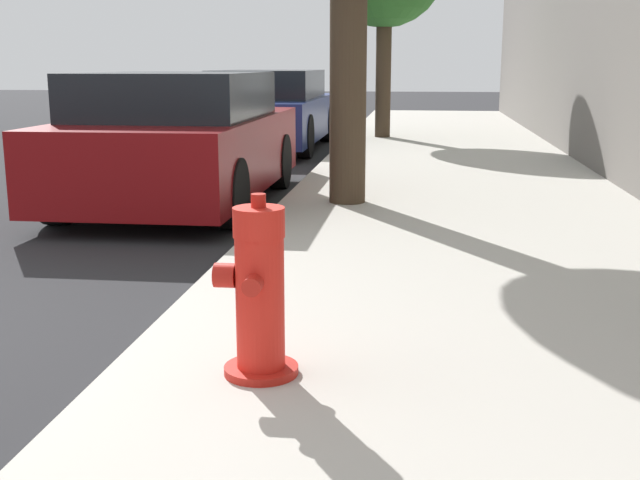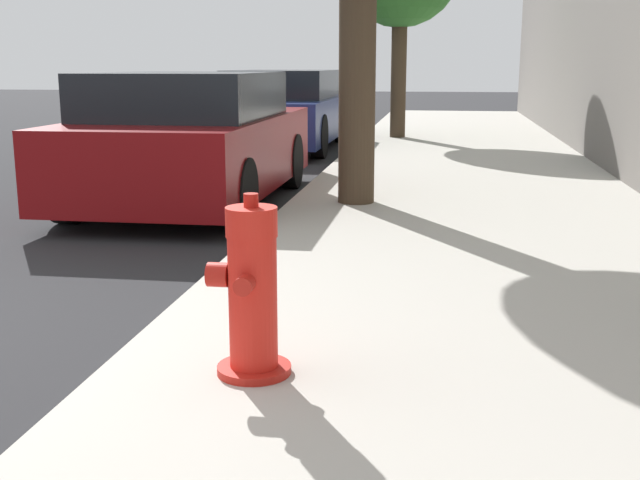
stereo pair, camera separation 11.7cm
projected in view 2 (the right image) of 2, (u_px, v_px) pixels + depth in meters
name	position (u px, v px, depth m)	size (l,w,h in m)	color
sidewalk_slab	(504.00, 416.00, 3.22)	(3.48, 40.00, 0.16)	#B7B2A8
fire_hydrant	(252.00, 294.00, 3.39)	(0.35, 0.36, 0.78)	red
parked_car_near	(191.00, 140.00, 8.39)	(1.85, 3.95, 1.37)	maroon
parked_car_mid	(285.00, 110.00, 13.89)	(1.81, 4.50, 1.35)	navy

